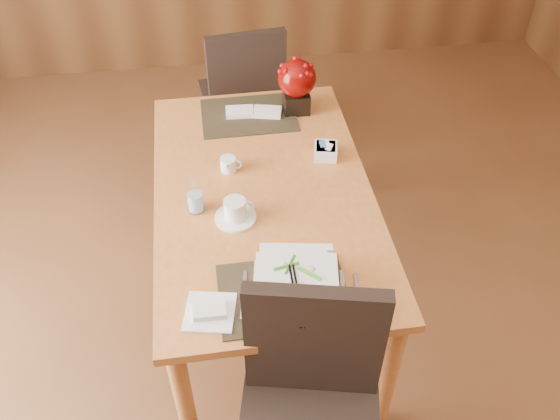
{
  "coord_description": "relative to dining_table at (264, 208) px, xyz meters",
  "views": [
    {
      "loc": [
        -0.2,
        -1.23,
        2.39
      ],
      "look_at": [
        0.03,
        0.35,
        0.87
      ],
      "focal_mm": 38.0,
      "sensor_mm": 36.0,
      "label": 1
    }
  ],
  "objects": [
    {
      "name": "placemat_near",
      "position": [
        0.0,
        -0.55,
        0.1
      ],
      "size": [
        0.45,
        0.33,
        0.01
      ],
      "primitive_type": "cube",
      "color": "black",
      "rests_on": "dining_table"
    },
    {
      "name": "sugar_caddy",
      "position": [
        0.3,
        0.18,
        0.13
      ],
      "size": [
        0.12,
        0.12,
        0.06
      ],
      "primitive_type": "cube",
      "rotation": [
        0.0,
        0.0,
        -0.22
      ],
      "color": "white",
      "rests_on": "dining_table"
    },
    {
      "name": "coffee_cup",
      "position": [
        -0.13,
        -0.15,
        0.14
      ],
      "size": [
        0.16,
        0.16,
        0.09
      ],
      "rotation": [
        0.0,
        0.0,
        0.07
      ],
      "color": "white",
      "rests_on": "dining_table"
    },
    {
      "name": "water_glass",
      "position": [
        -0.28,
        -0.07,
        0.17
      ],
      "size": [
        0.07,
        0.07,
        0.16
      ],
      "primitive_type": "cylinder",
      "rotation": [
        0.0,
        0.0,
        -0.05
      ],
      "color": "silver",
      "rests_on": "dining_table"
    },
    {
      "name": "far_chair",
      "position": [
        0.02,
        1.09,
        -0.11
      ],
      "size": [
        0.49,
        0.5,
        0.96
      ],
      "rotation": [
        0.0,
        0.0,
        3.25
      ],
      "color": "black",
      "rests_on": "ground"
    },
    {
      "name": "ground",
      "position": [
        0.0,
        -0.6,
        -0.65
      ],
      "size": [
        6.0,
        6.0,
        0.0
      ],
      "primitive_type": "plane",
      "color": "brown",
      "rests_on": "ground"
    },
    {
      "name": "berry_decor",
      "position": [
        0.23,
        0.56,
        0.25
      ],
      "size": [
        0.18,
        0.18,
        0.27
      ],
      "rotation": [
        0.0,
        0.0,
        -0.03
      ],
      "color": "black",
      "rests_on": "dining_table"
    },
    {
      "name": "napkins_far",
      "position": [
        0.03,
        0.55,
        0.11
      ],
      "size": [
        0.28,
        0.14,
        0.02
      ],
      "primitive_type": null,
      "rotation": [
        0.0,
        0.0,
        -0.16
      ],
      "color": "white",
      "rests_on": "dining_table"
    },
    {
      "name": "dining_table",
      "position": [
        0.0,
        0.0,
        0.0
      ],
      "size": [
        0.9,
        1.5,
        0.75
      ],
      "color": "#C97637",
      "rests_on": "ground"
    },
    {
      "name": "creamer_jug",
      "position": [
        -0.13,
        0.16,
        0.13
      ],
      "size": [
        0.11,
        0.11,
        0.06
      ],
      "primitive_type": null,
      "rotation": [
        0.0,
        0.0,
        -0.24
      ],
      "color": "white",
      "rests_on": "dining_table"
    },
    {
      "name": "near_chair",
      "position": [
        0.04,
        -0.89,
        -0.08
      ],
      "size": [
        0.57,
        0.57,
        1.02
      ],
      "rotation": [
        0.0,
        0.0,
        -0.22
      ],
      "color": "black",
      "rests_on": "ground"
    },
    {
      "name": "bread_plate",
      "position": [
        -0.26,
        -0.59,
        0.1
      ],
      "size": [
        0.2,
        0.2,
        0.01
      ],
      "primitive_type": "cube",
      "rotation": [
        0.0,
        0.0,
        -0.2
      ],
      "color": "white",
      "rests_on": "dining_table"
    },
    {
      "name": "placemat_far",
      "position": [
        0.0,
        0.55,
        0.1
      ],
      "size": [
        0.45,
        0.33,
        0.01
      ],
      "primitive_type": "cube",
      "color": "black",
      "rests_on": "dining_table"
    },
    {
      "name": "soup_setting",
      "position": [
        0.04,
        -0.56,
        0.16
      ],
      "size": [
        0.34,
        0.34,
        0.12
      ],
      "rotation": [
        0.0,
        0.0,
        -0.16
      ],
      "color": "white",
      "rests_on": "dining_table"
    }
  ]
}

